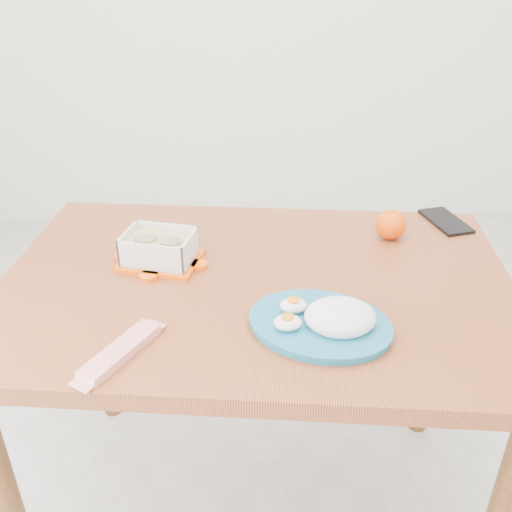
{
  "coord_description": "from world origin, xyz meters",
  "views": [
    {
      "loc": [
        -0.21,
        -1.22,
        1.42
      ],
      "look_at": [
        -0.18,
        -0.14,
        0.81
      ],
      "focal_mm": 40.0,
      "sensor_mm": 36.0,
      "label": 1
    }
  ],
  "objects_px": {
    "dining_table": "(256,317)",
    "smartphone": "(446,221)",
    "rice_plate": "(326,319)",
    "orange_fruit": "(391,225)",
    "food_container": "(159,249)"
  },
  "relations": [
    {
      "from": "dining_table",
      "to": "orange_fruit",
      "type": "xyz_separation_m",
      "value": [
        0.35,
        0.19,
        0.14
      ]
    },
    {
      "from": "smartphone",
      "to": "dining_table",
      "type": "bearing_deg",
      "value": -165.79
    },
    {
      "from": "food_container",
      "to": "orange_fruit",
      "type": "xyz_separation_m",
      "value": [
        0.57,
        0.11,
        0.0
      ]
    },
    {
      "from": "food_container",
      "to": "rice_plate",
      "type": "relative_size",
      "value": 0.58
    },
    {
      "from": "dining_table",
      "to": "rice_plate",
      "type": "bearing_deg",
      "value": -49.66
    },
    {
      "from": "dining_table",
      "to": "smartphone",
      "type": "distance_m",
      "value": 0.59
    },
    {
      "from": "food_container",
      "to": "orange_fruit",
      "type": "height_order",
      "value": "same"
    },
    {
      "from": "rice_plate",
      "to": "dining_table",
      "type": "bearing_deg",
      "value": 146.03
    },
    {
      "from": "orange_fruit",
      "to": "rice_plate",
      "type": "height_order",
      "value": "same"
    },
    {
      "from": "dining_table",
      "to": "rice_plate",
      "type": "height_order",
      "value": "rice_plate"
    },
    {
      "from": "orange_fruit",
      "to": "rice_plate",
      "type": "relative_size",
      "value": 0.21
    },
    {
      "from": "dining_table",
      "to": "food_container",
      "type": "relative_size",
      "value": 5.85
    },
    {
      "from": "food_container",
      "to": "smartphone",
      "type": "relative_size",
      "value": 1.33
    },
    {
      "from": "orange_fruit",
      "to": "smartphone",
      "type": "relative_size",
      "value": 0.48
    },
    {
      "from": "orange_fruit",
      "to": "rice_plate",
      "type": "distance_m",
      "value": 0.44
    }
  ]
}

